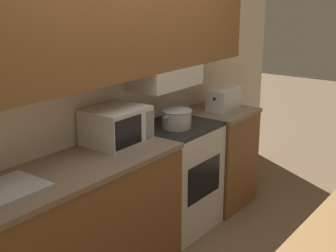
{
  "coord_description": "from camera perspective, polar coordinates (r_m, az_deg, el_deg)",
  "views": [
    {
      "loc": [
        -2.47,
        -2.43,
        2.01
      ],
      "look_at": [
        0.05,
        -0.54,
        1.07
      ],
      "focal_mm": 50.0,
      "sensor_mm": 36.0,
      "label": 1
    }
  ],
  "objects": [
    {
      "name": "stove_range",
      "position": [
        4.0,
        1.01,
        -6.27
      ],
      "size": [
        0.67,
        0.56,
        0.92
      ],
      "color": "silver",
      "rests_on": "ground_plane"
    },
    {
      "name": "cooking_pot",
      "position": [
        3.75,
        1.06,
        0.97
      ],
      "size": [
        0.33,
        0.25,
        0.15
      ],
      "color": "#B7BABF",
      "rests_on": "stove_range"
    },
    {
      "name": "toaster",
      "position": [
        4.35,
        6.78,
        3.32
      ],
      "size": [
        0.33,
        0.2,
        0.2
      ],
      "color": "silver",
      "rests_on": "lower_counter_right_stub"
    },
    {
      "name": "microwave",
      "position": [
        3.39,
        -6.34,
        0.07
      ],
      "size": [
        0.43,
        0.37,
        0.26
      ],
      "color": "silver",
      "rests_on": "lower_counter_main"
    },
    {
      "name": "lower_counter_right_stub",
      "position": [
        4.49,
        5.95,
        -3.72
      ],
      "size": [
        0.61,
        0.6,
        0.92
      ],
      "color": "brown",
      "rests_on": "ground_plane"
    },
    {
      "name": "ground_plane",
      "position": [
        4.01,
        -6.84,
        -13.7
      ],
      "size": [
        16.0,
        16.0,
        0.0
      ],
      "primitive_type": "plane",
      "color": "#7F664C"
    },
    {
      "name": "lower_counter_main",
      "position": [
        3.21,
        -11.32,
        -12.61
      ],
      "size": [
        1.64,
        0.6,
        0.92
      ],
      "color": "brown",
      "rests_on": "ground_plane"
    },
    {
      "name": "wall_back",
      "position": [
        3.48,
        -6.78,
        7.11
      ],
      "size": [
        5.31,
        0.38,
        2.55
      ],
      "color": "silver",
      "rests_on": "ground_plane"
    }
  ]
}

